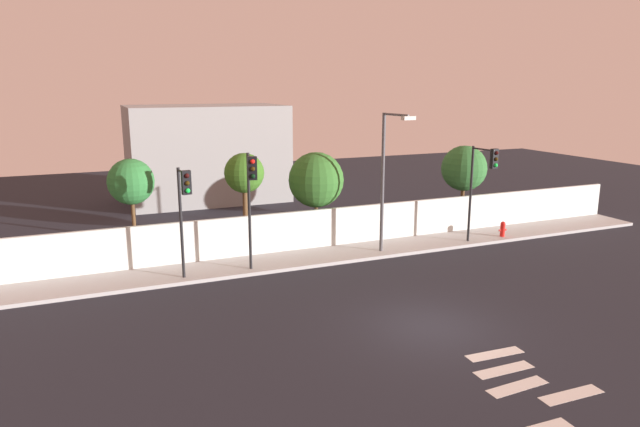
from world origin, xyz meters
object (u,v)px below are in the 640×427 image
traffic_light_center (184,200)px  roadside_tree_rightmost (464,168)px  fire_hydrant (503,228)px  roadside_tree_midright (316,180)px  traffic_light_left (483,174)px  street_lamp_curbside (386,171)px  roadside_tree_leftmost (131,182)px  roadside_tree_midleft (244,174)px  traffic_light_right (251,188)px

traffic_light_center → roadside_tree_rightmost: traffic_light_center is taller
fire_hydrant → roadside_tree_midright: 9.84m
traffic_light_left → street_lamp_curbside: 4.86m
roadside_tree_leftmost → fire_hydrant: bearing=-9.0°
roadside_tree_rightmost → traffic_light_left: bearing=-114.1°
fire_hydrant → roadside_tree_rightmost: 3.90m
street_lamp_curbside → roadside_tree_midright: bearing=127.8°
roadside_tree_leftmost → traffic_light_center: bearing=-63.7°
traffic_light_center → roadside_tree_midleft: (3.28, 3.27, 0.33)m
traffic_light_center → roadside_tree_rightmost: (15.38, 3.27, -0.10)m
traffic_light_center → street_lamp_curbside: street_lamp_curbside is taller
roadside_tree_midright → roadside_tree_rightmost: 8.58m
fire_hydrant → roadside_tree_leftmost: roadside_tree_leftmost is taller
traffic_light_center → roadside_tree_leftmost: 3.66m
roadside_tree_leftmost → roadside_tree_midleft: (4.90, 0.00, 0.04)m
fire_hydrant → roadside_tree_rightmost: roadside_tree_rightmost is taller
fire_hydrant → roadside_tree_rightmost: bearing=100.0°
traffic_light_left → roadside_tree_rightmost: 3.86m
roadside_tree_midleft → roadside_tree_leftmost: bearing=180.0°
roadside_tree_midright → roadside_tree_leftmost: bearing=-180.0°
roadside_tree_midleft → street_lamp_curbside: bearing=-26.4°
traffic_light_right → fire_hydrant: (13.27, 0.67, -3.12)m
fire_hydrant → roadside_tree_leftmost: (-17.48, 2.76, 3.10)m
street_lamp_curbside → roadside_tree_leftmost: size_ratio=1.35×
roadside_tree_leftmost → roadside_tree_midright: size_ratio=1.02×
roadside_tree_rightmost → traffic_light_right: bearing=-165.0°
traffic_light_left → fire_hydrant: traffic_light_left is taller
roadside_tree_leftmost → roadside_tree_midleft: bearing=0.0°
fire_hydrant → roadside_tree_midleft: 13.26m
traffic_light_center → roadside_tree_midright: bearing=25.7°
roadside_tree_leftmost → roadside_tree_rightmost: (17.00, 0.00, -0.39)m
fire_hydrant → traffic_light_right: bearing=-177.1°
traffic_light_left → fire_hydrant: 3.71m
street_lamp_curbside → traffic_light_left: bearing=-7.9°
traffic_light_center → roadside_tree_leftmost: roadside_tree_leftmost is taller
roadside_tree_midleft → fire_hydrant: bearing=-12.4°
traffic_light_center → roadside_tree_rightmost: bearing=12.0°
fire_hydrant → roadside_tree_midright: bearing=163.1°
traffic_light_center → fire_hydrant: size_ratio=5.71×
traffic_light_center → street_lamp_curbside: size_ratio=0.70×
traffic_light_left → traffic_light_right: size_ratio=0.96×
street_lamp_curbside → roadside_tree_rightmost: size_ratio=1.40×
traffic_light_left → roadside_tree_rightmost: bearing=65.9°
street_lamp_curbside → roadside_tree_midright: street_lamp_curbside is taller
roadside_tree_rightmost → roadside_tree_midright: bearing=180.0°
roadside_tree_midright → roadside_tree_rightmost: (8.58, -0.00, 0.06)m
roadside_tree_leftmost → traffic_light_left: bearing=-12.8°
street_lamp_curbside → fire_hydrant: size_ratio=8.16×
traffic_light_right → roadside_tree_leftmost: 5.43m
traffic_light_left → roadside_tree_rightmost: (1.57, 3.51, -0.29)m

